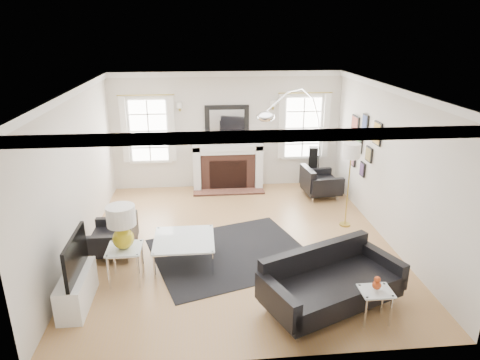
{
  "coord_description": "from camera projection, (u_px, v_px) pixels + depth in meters",
  "views": [
    {
      "loc": [
        -0.62,
        -7.06,
        3.77
      ],
      "look_at": [
        0.06,
        0.3,
        1.11
      ],
      "focal_mm": 32.0,
      "sensor_mm": 36.0,
      "label": 1
    }
  ],
  "objects": [
    {
      "name": "coffee_table",
      "position": [
        184.0,
        241.0,
        7.11
      ],
      "size": [
        0.99,
        0.99,
        0.44
      ],
      "color": "silver",
      "rests_on": "floor"
    },
    {
      "name": "gourd_lamp",
      "position": [
        122.0,
        224.0,
        6.4
      ],
      "size": [
        0.43,
        0.43,
        0.69
      ],
      "color": "gold",
      "rests_on": "side_table_left"
    },
    {
      "name": "crown_molding",
      "position": [
        238.0,
        93.0,
        7.02
      ],
      "size": [
        5.5,
        6.0,
        0.12
      ],
      "primitive_type": "cube",
      "color": "white",
      "rests_on": "back_wall"
    },
    {
      "name": "arc_floor_lamp",
      "position": [
        295.0,
        139.0,
        9.44
      ],
      "size": [
        1.85,
        1.71,
        2.62
      ],
      "color": "silver",
      "rests_on": "floor"
    },
    {
      "name": "front_wall",
      "position": [
        262.0,
        257.0,
        4.66
      ],
      "size": [
        5.5,
        0.04,
        2.8
      ],
      "primitive_type": "cube",
      "color": "silver",
      "rests_on": "floor"
    },
    {
      "name": "area_rug",
      "position": [
        231.0,
        253.0,
        7.52
      ],
      "size": [
        3.12,
        2.84,
        0.01
      ],
      "primitive_type": "cube",
      "rotation": [
        0.0,
        0.0,
        0.31
      ],
      "color": "black",
      "rests_on": "floor"
    },
    {
      "name": "back_wall",
      "position": [
        227.0,
        131.0,
        10.28
      ],
      "size": [
        5.5,
        0.04,
        2.8
      ],
      "primitive_type": "cube",
      "color": "silver",
      "rests_on": "floor"
    },
    {
      "name": "orange_vase",
      "position": [
        377.0,
        284.0,
        5.63
      ],
      "size": [
        0.12,
        0.12,
        0.19
      ],
      "color": "#BA4017",
      "rests_on": "nesting_table"
    },
    {
      "name": "fireplace",
      "position": [
        228.0,
        167.0,
        10.38
      ],
      "size": [
        1.7,
        0.69,
        1.11
      ],
      "color": "white",
      "rests_on": "floor"
    },
    {
      "name": "nesting_table",
      "position": [
        375.0,
        297.0,
        5.71
      ],
      "size": [
        0.43,
        0.36,
        0.47
      ],
      "color": "silver",
      "rests_on": "floor"
    },
    {
      "name": "right_wall",
      "position": [
        389.0,
        166.0,
        7.71
      ],
      "size": [
        0.04,
        6.0,
        2.8
      ],
      "primitive_type": "cube",
      "color": "silver",
      "rests_on": "floor"
    },
    {
      "name": "ceiling",
      "position": [
        238.0,
        89.0,
        7.0
      ],
      "size": [
        5.5,
        6.0,
        0.02
      ],
      "primitive_type": "cube",
      "color": "white",
      "rests_on": "back_wall"
    },
    {
      "name": "left_wall",
      "position": [
        76.0,
        175.0,
        7.23
      ],
      "size": [
        0.04,
        6.0,
        2.8
      ],
      "primitive_type": "cube",
      "color": "silver",
      "rests_on": "floor"
    },
    {
      "name": "sofa",
      "position": [
        329.0,
        283.0,
        6.04
      ],
      "size": [
        2.19,
        1.62,
        0.65
      ],
      "color": "black",
      "rests_on": "floor"
    },
    {
      "name": "mantel_mirror",
      "position": [
        227.0,
        121.0,
        10.16
      ],
      "size": [
        1.05,
        0.07,
        0.75
      ],
      "color": "black",
      "rests_on": "back_wall"
    },
    {
      "name": "side_table_left",
      "position": [
        125.0,
        254.0,
        6.57
      ],
      "size": [
        0.52,
        0.52,
        0.57
      ],
      "color": "silver",
      "rests_on": "floor"
    },
    {
      "name": "gallery_wall",
      "position": [
        362.0,
        141.0,
        8.88
      ],
      "size": [
        0.04,
        1.73,
        1.29
      ],
      "color": "black",
      "rests_on": "right_wall"
    },
    {
      "name": "tv_unit",
      "position": [
        77.0,
        285.0,
        6.03
      ],
      "size": [
        0.35,
        1.0,
        1.09
      ],
      "color": "white",
      "rests_on": "floor"
    },
    {
      "name": "armchair_right",
      "position": [
        319.0,
        183.0,
        9.94
      ],
      "size": [
        0.87,
        0.95,
        0.59
      ],
      "color": "black",
      "rests_on": "floor"
    },
    {
      "name": "armchair_left",
      "position": [
        116.0,
        238.0,
        7.4
      ],
      "size": [
        0.76,
        0.84,
        0.56
      ],
      "color": "black",
      "rests_on": "floor"
    },
    {
      "name": "floor",
      "position": [
        238.0,
        241.0,
        7.95
      ],
      "size": [
        6.0,
        6.0,
        0.0
      ],
      "primitive_type": "plane",
      "color": "#AA7C47",
      "rests_on": "ground"
    },
    {
      "name": "window_right",
      "position": [
        303.0,
        127.0,
        10.38
      ],
      "size": [
        1.24,
        0.15,
        1.62
      ],
      "color": "white",
      "rests_on": "back_wall"
    },
    {
      "name": "stick_floor_lamp",
      "position": [
        351.0,
        155.0,
        8.1
      ],
      "size": [
        0.34,
        0.34,
        1.7
      ],
      "color": "#A8923A",
      "rests_on": "floor"
    },
    {
      "name": "window_left",
      "position": [
        149.0,
        131.0,
        10.05
      ],
      "size": [
        1.24,
        0.15,
        1.62
      ],
      "color": "white",
      "rests_on": "back_wall"
    },
    {
      "name": "speaker_tower",
      "position": [
        313.0,
        168.0,
        10.44
      ],
      "size": [
        0.25,
        0.25,
        1.04
      ],
      "primitive_type": "cube",
      "rotation": [
        0.0,
        0.0,
        -0.21
      ],
      "color": "black",
      "rests_on": "floor"
    }
  ]
}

